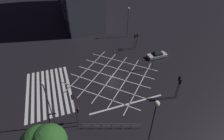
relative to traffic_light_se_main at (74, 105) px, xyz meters
The scene contains 14 objects.
ground_plane 11.73m from the traffic_light_se_main, 131.86° to the left, with size 200.00×200.00×0.00m, color black.
road_markings 7.79m from the traffic_light_se_main, behind, with size 19.43×25.73×0.01m.
traffic_light_se_main is the anchor object (origin of this frame).
traffic_light_median_north 18.47m from the traffic_light_se_main, 112.43° to the left, with size 0.36×0.39×4.45m.
traffic_light_se_cross 1.19m from the traffic_light_se_main, 16.13° to the left, with size 0.36×0.39×3.22m.
traffic_light_ne_cross 16.86m from the traffic_light_se_main, 84.55° to the left, with size 0.36×0.39×4.25m.
traffic_light_ne_main 16.93m from the traffic_light_se_main, 85.94° to the left, with size 0.39×0.36×4.59m.
traffic_light_nw_cross 24.02m from the traffic_light_se_main, 133.36° to the left, with size 0.36×0.39×3.76m.
traffic_light_nw_main 23.67m from the traffic_light_se_main, 131.72° to the left, with size 0.39×0.36×4.23m.
street_lamp_east 29.49m from the traffic_light_se_main, 141.37° to the left, with size 0.56×0.56×8.15m.
street_lamp_west 4.07m from the traffic_light_se_main, 81.23° to the right, with size 0.43×0.43×8.49m.
street_lamp_far 12.23m from the traffic_light_se_main, 38.03° to the left, with size 0.57×0.57×10.24m.
waiting_car 23.40m from the traffic_light_se_main, 117.71° to the left, with size 1.85×4.50×1.23m.
pedestrian_railing 6.21m from the traffic_light_se_main, 51.59° to the left, with size 2.82×7.94×1.05m.
Camera 1 is at (25.46, -8.94, 22.02)m, focal length 28.00 mm.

